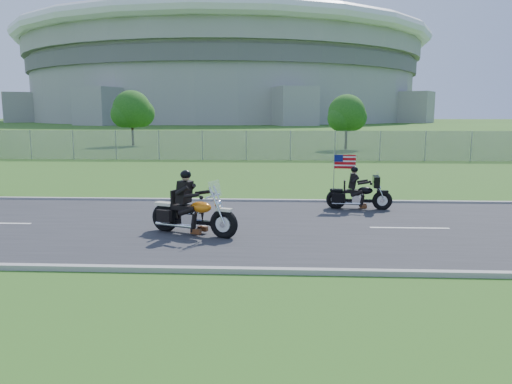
{
  "coord_description": "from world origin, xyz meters",
  "views": [
    {
      "loc": [
        0.38,
        -13.85,
        3.27
      ],
      "look_at": [
        -0.32,
        0.0,
        1.03
      ],
      "focal_mm": 35.0,
      "sensor_mm": 36.0,
      "label": 1
    }
  ],
  "objects": [
    {
      "name": "motorcycle_lead",
      "position": [
        -1.97,
        -0.98,
        0.56
      ],
      "size": [
        2.5,
        1.27,
        1.77
      ],
      "rotation": [
        0.0,
        0.0,
        -0.38
      ],
      "color": "black",
      "rests_on": "ground"
    },
    {
      "name": "curb_south",
      "position": [
        0.0,
        -4.05,
        0.05
      ],
      "size": [
        120.0,
        0.18,
        0.12
      ],
      "primitive_type": "cube",
      "color": "#9E9B93",
      "rests_on": "ground"
    },
    {
      "name": "motorcycle_follow",
      "position": [
        2.99,
        2.75,
        0.51
      ],
      "size": [
        2.19,
        0.75,
        1.83
      ],
      "rotation": [
        0.0,
        0.0,
        -0.1
      ],
      "color": "black",
      "rests_on": "ground"
    },
    {
      "name": "tree_fence_near",
      "position": [
        6.04,
        30.04,
        2.97
      ],
      "size": [
        3.52,
        3.28,
        4.75
      ],
      "color": "#382316",
      "rests_on": "ground"
    },
    {
      "name": "ground",
      "position": [
        0.0,
        0.0,
        0.0
      ],
      "size": [
        420.0,
        420.0,
        0.0
      ],
      "primitive_type": "plane",
      "color": "#2B4916",
      "rests_on": "ground"
    },
    {
      "name": "curb_north",
      "position": [
        0.0,
        4.05,
        0.05
      ],
      "size": [
        120.0,
        0.18,
        0.12
      ],
      "primitive_type": "cube",
      "color": "#9E9B93",
      "rests_on": "ground"
    },
    {
      "name": "stadium",
      "position": [
        -20.0,
        170.0,
        15.58
      ],
      "size": [
        140.4,
        140.4,
        29.2
      ],
      "color": "#A3A099",
      "rests_on": "ground"
    },
    {
      "name": "tree_fence_mid",
      "position": [
        -13.95,
        34.04,
        3.3
      ],
      "size": [
        3.96,
        3.69,
        5.3
      ],
      "color": "#382316",
      "rests_on": "ground"
    },
    {
      "name": "fence",
      "position": [
        -5.0,
        20.0,
        1.0
      ],
      "size": [
        60.0,
        0.03,
        2.0
      ],
      "primitive_type": "cube",
      "color": "gray",
      "rests_on": "ground"
    },
    {
      "name": "road",
      "position": [
        0.0,
        0.0,
        0.02
      ],
      "size": [
        120.0,
        8.0,
        0.04
      ],
      "primitive_type": "cube",
      "color": "#28282B",
      "rests_on": "ground"
    }
  ]
}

